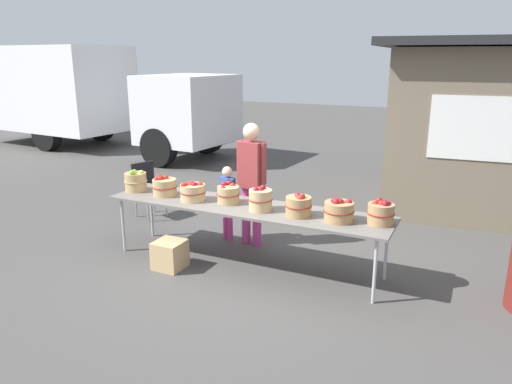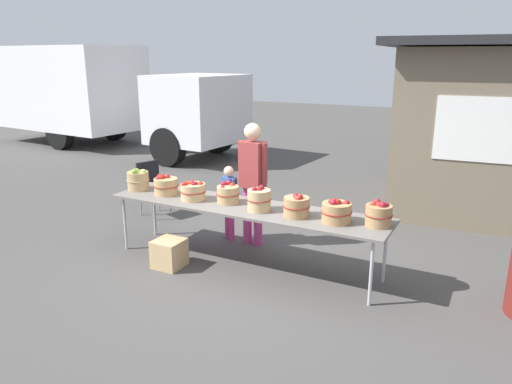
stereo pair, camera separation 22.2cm
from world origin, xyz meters
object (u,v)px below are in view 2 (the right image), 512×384
Objects in this scene: apple_basket_red_5 at (337,212)px; vendor_adult at (253,175)px; box_truck at (97,93)px; produce_crate at (169,253)px; folding_chair at (152,184)px; market_table at (244,209)px; apple_basket_green_0 at (138,180)px; child_customer at (229,197)px; apple_basket_red_6 at (379,214)px; apple_basket_red_0 at (166,186)px; apple_basket_red_1 at (193,191)px; apple_basket_red_4 at (296,206)px; apple_basket_red_2 at (228,194)px; apple_basket_red_3 at (259,200)px.

vendor_adult reaches higher than apple_basket_red_5.
box_truck is 9.02m from produce_crate.
produce_crate is at bearing -167.12° from apple_basket_red_5.
folding_chair is at bearing 134.40° from produce_crate.
apple_basket_red_5 is 0.20× the size of vendor_adult.
apple_basket_green_0 reaches higher than market_table.
produce_crate is (-1.93, -0.44, -0.70)m from apple_basket_red_5.
box_truck reaches higher than child_customer.
apple_basket_green_0 is 2.77m from apple_basket_red_5.
produce_crate is (-2.36, -0.54, -0.71)m from apple_basket_red_6.
folding_chair is at bearing -33.64° from box_truck.
apple_basket_red_0 is at bearing 179.57° from apple_basket_red_5.
apple_basket_red_0 is at bearing 75.84° from child_customer.
apple_basket_red_6 is at bearing 1.97° from market_table.
vendor_adult is 8.72m from box_truck.
apple_basket_red_6 is (1.58, 0.05, 0.16)m from market_table.
child_customer is 1.22m from produce_crate.
apple_basket_red_1 is at bearing -3.27° from apple_basket_green_0.
apple_basket_green_0 is 0.90× the size of produce_crate.
apple_basket_red_1 is (0.92, -0.05, -0.02)m from apple_basket_green_0.
apple_basket_green_0 is 2.32m from apple_basket_red_4.
apple_basket_red_1 is 1.14× the size of apple_basket_red_2.
apple_basket_red_6 is at bearing 165.87° from vendor_adult.
folding_chair is (-2.48, 1.09, -0.37)m from apple_basket_red_3.
box_truck is at bearing 140.05° from produce_crate.
child_customer reaches higher than apple_basket_red_6.
apple_basket_red_4 is (0.47, 0.01, -0.02)m from apple_basket_red_3.
child_customer is at bearing 81.77° from apple_basket_red_1.
apple_basket_green_0 is 1.07× the size of apple_basket_red_2.
apple_basket_green_0 is at bearing -178.85° from apple_basket_red_6.
apple_basket_green_0 is 0.04× the size of box_truck.
vendor_adult reaches higher than apple_basket_red_6.
vendor_adult reaches higher than produce_crate.
apple_basket_red_3 reaches higher than apple_basket_red_5.
box_truck reaches higher than apple_basket_red_4.
apple_basket_red_0 is 0.99× the size of apple_basket_red_1.
box_truck is at bearing 147.45° from apple_basket_red_4.
market_table is 0.88m from child_customer.
apple_basket_red_0 is (-1.15, -0.02, 0.15)m from market_table.
apple_basket_red_5 is at bearing -175.41° from child_customer.
produce_crate is (-0.19, -1.12, -0.45)m from child_customer.
market_table is 10.27× the size of produce_crate.
apple_basket_red_5 is 0.04× the size of box_truck.
apple_basket_red_2 reaches higher than folding_chair.
apple_basket_red_2 is (0.45, 0.09, 0.00)m from apple_basket_red_1.
vendor_adult is (-0.46, 0.71, 0.09)m from apple_basket_red_3.
box_truck is (-8.77, 5.29, 0.62)m from apple_basket_red_5.
apple_basket_red_1 is 0.04× the size of box_truck.
apple_basket_red_3 is at bearing 22.29° from produce_crate.
produce_crate is at bearing -157.71° from apple_basket_red_3.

